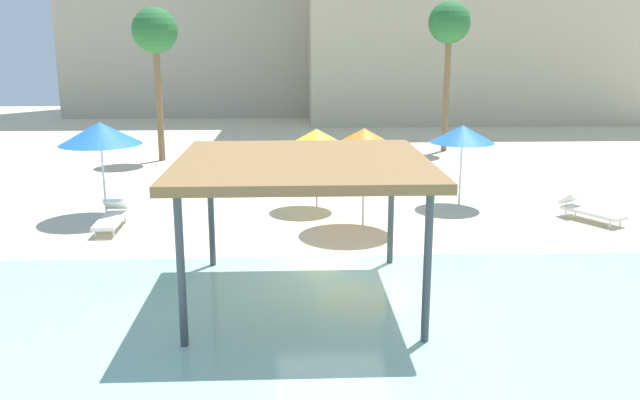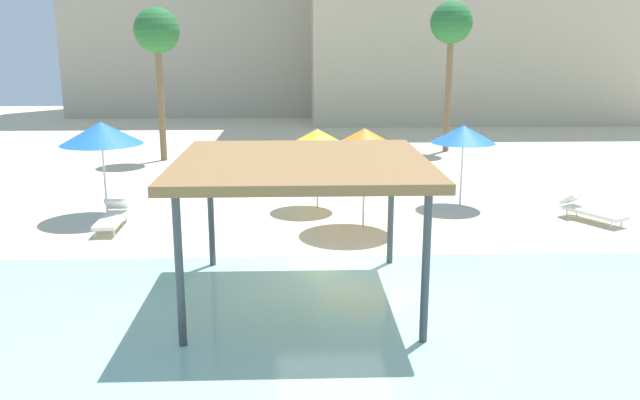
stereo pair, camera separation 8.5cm
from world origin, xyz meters
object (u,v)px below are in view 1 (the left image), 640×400
(lounge_chair_0, at_px, (112,217))
(beach_umbrella_blue_2, at_px, (462,134))
(shade_pavilion, at_px, (303,167))
(beach_umbrella_orange_3, at_px, (364,141))
(beach_umbrella_yellow_5, at_px, (317,138))
(palm_tree_1, at_px, (449,27))
(lounge_chair_2, at_px, (588,209))
(beach_umbrella_blue_0, at_px, (100,133))
(palm_tree_0, at_px, (155,34))

(lounge_chair_0, bearing_deg, beach_umbrella_blue_2, 100.01)
(shade_pavilion, distance_m, beach_umbrella_blue_2, 9.00)
(beach_umbrella_blue_2, relative_size, beach_umbrella_orange_3, 0.91)
(beach_umbrella_yellow_5, height_order, palm_tree_1, palm_tree_1)
(lounge_chair_2, distance_m, palm_tree_1, 13.56)
(lounge_chair_2, relative_size, palm_tree_1, 0.28)
(beach_umbrella_blue_0, relative_size, lounge_chair_0, 1.46)
(palm_tree_1, bearing_deg, lounge_chair_0, -133.84)
(shade_pavilion, xyz_separation_m, lounge_chair_0, (-5.19, 5.33, -2.36))
(shade_pavilion, relative_size, beach_umbrella_blue_2, 1.88)
(beach_umbrella_blue_2, bearing_deg, beach_umbrella_blue_0, -175.45)
(beach_umbrella_orange_3, height_order, palm_tree_0, palm_tree_0)
(shade_pavilion, relative_size, beach_umbrella_orange_3, 1.71)
(shade_pavilion, height_order, beach_umbrella_blue_2, shade_pavilion)
(lounge_chair_2, xyz_separation_m, palm_tree_1, (-1.35, 12.38, 5.36))
(beach_umbrella_yellow_5, distance_m, palm_tree_1, 12.91)
(lounge_chair_0, bearing_deg, beach_umbrella_blue_0, -159.96)
(lounge_chair_0, bearing_deg, palm_tree_0, -178.10)
(shade_pavilion, distance_m, lounge_chair_2, 10.29)
(lounge_chair_0, relative_size, palm_tree_0, 0.30)
(beach_umbrella_orange_3, xyz_separation_m, lounge_chair_0, (-6.92, 0.38, -2.12))
(beach_umbrella_blue_0, xyz_separation_m, beach_umbrella_blue_2, (10.73, 0.85, -0.20))
(shade_pavilion, bearing_deg, beach_umbrella_blue_2, 56.01)
(shade_pavilion, distance_m, beach_umbrella_blue_0, 8.72)
(beach_umbrella_blue_2, relative_size, palm_tree_1, 0.37)
(beach_umbrella_blue_0, height_order, beach_umbrella_blue_2, beach_umbrella_blue_0)
(shade_pavilion, relative_size, beach_umbrella_yellow_5, 1.93)
(beach_umbrella_blue_0, bearing_deg, shade_pavilion, -49.18)
(beach_umbrella_orange_3, bearing_deg, beach_umbrella_blue_0, 167.49)
(beach_umbrella_blue_2, height_order, lounge_chair_0, beach_umbrella_blue_2)
(lounge_chair_0, bearing_deg, shade_pavilion, 42.54)
(beach_umbrella_orange_3, relative_size, palm_tree_0, 0.43)
(beach_umbrella_blue_0, distance_m, beach_umbrella_blue_2, 10.76)
(beach_umbrella_orange_3, xyz_separation_m, palm_tree_0, (-7.59, 11.05, 2.88))
(beach_umbrella_yellow_5, bearing_deg, lounge_chair_2, -12.57)
(beach_umbrella_yellow_5, distance_m, lounge_chair_0, 6.36)
(palm_tree_0, bearing_deg, beach_umbrella_blue_2, -38.13)
(beach_umbrella_blue_0, relative_size, beach_umbrella_blue_2, 1.10)
(beach_umbrella_blue_0, height_order, lounge_chair_0, beach_umbrella_blue_0)
(shade_pavilion, height_order, palm_tree_1, palm_tree_1)
(beach_umbrella_yellow_5, height_order, lounge_chair_2, beach_umbrella_yellow_5)
(shade_pavilion, xyz_separation_m, beach_umbrella_yellow_5, (0.54, 7.33, -0.49))
(beach_umbrella_blue_0, bearing_deg, beach_umbrella_blue_2, 4.55)
(beach_umbrella_blue_0, distance_m, palm_tree_1, 17.32)
(beach_umbrella_orange_3, relative_size, beach_umbrella_yellow_5, 1.13)
(beach_umbrella_blue_2, height_order, palm_tree_0, palm_tree_0)
(lounge_chair_2, bearing_deg, lounge_chair_0, -119.33)
(lounge_chair_0, bearing_deg, palm_tree_1, 134.45)
(lounge_chair_2, bearing_deg, beach_umbrella_yellow_5, -133.06)
(beach_umbrella_yellow_5, bearing_deg, beach_umbrella_blue_0, -173.28)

